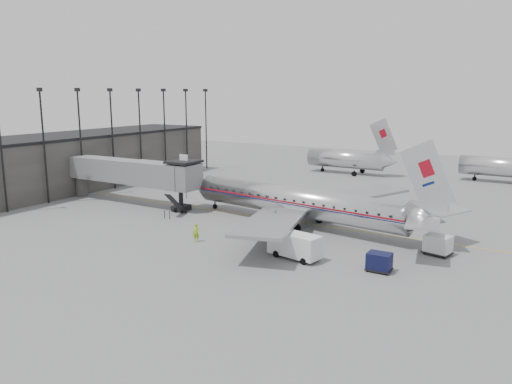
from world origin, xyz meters
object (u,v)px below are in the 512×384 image
airliner (300,202)px  baggage_cart_white (438,245)px  ramp_worker (196,233)px  service_van (295,245)px  baggage_cart_navy (379,262)px

airliner → baggage_cart_white: (15.31, -2.82, -1.67)m
baggage_cart_white → ramp_worker: bearing=-146.6°
baggage_cart_white → ramp_worker: (-21.59, -8.00, -0.05)m
baggage_cart_white → ramp_worker: ramp_worker is taller
ramp_worker → baggage_cart_white: bearing=-0.2°
service_van → ramp_worker: service_van is taller
baggage_cart_navy → baggage_cart_white: baggage_cart_white is taller
baggage_cart_navy → ramp_worker: size_ratio=1.09×
baggage_cart_white → airliner: bearing=-177.4°
service_van → baggage_cart_white: size_ratio=1.93×
baggage_cart_white → service_van: bearing=-132.0°
service_van → baggage_cart_white: bearing=45.8°
airliner → ramp_worker: 12.63m
service_van → baggage_cart_navy: (7.50, 0.58, -0.37)m
service_van → baggage_cart_navy: service_van is taller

